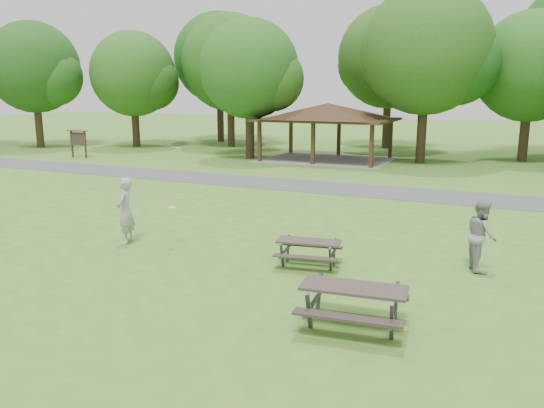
{
  "coord_description": "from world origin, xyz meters",
  "views": [
    {
      "loc": [
        7.27,
        -9.9,
        4.58
      ],
      "look_at": [
        1.0,
        4.0,
        1.3
      ],
      "focal_mm": 35.0,
      "sensor_mm": 36.0,
      "label": 1
    }
  ],
  "objects": [
    {
      "name": "frisbee_in_flight",
      "position": [
        -1.7,
        2.79,
        1.19
      ],
      "size": [
        0.33,
        0.33,
        0.02
      ],
      "color": "yellow",
      "rests_on": "ground"
    },
    {
      "name": "tree_row_f",
      "position": [
        8.09,
        28.53,
        5.84
      ],
      "size": [
        7.35,
        7.0,
        9.55
      ],
      "color": "#322116",
      "rests_on": "ground"
    },
    {
      "name": "pavilion",
      "position": [
        -4.0,
        24.0,
        3.06
      ],
      "size": [
        8.6,
        7.01,
        3.76
      ],
      "color": "#362113",
      "rests_on": "ground"
    },
    {
      "name": "tree_row_d",
      "position": [
        -8.92,
        22.53,
        5.77
      ],
      "size": [
        6.93,
        6.6,
        9.27
      ],
      "color": "black",
      "rests_on": "ground"
    },
    {
      "name": "tree_row_c",
      "position": [
        -13.9,
        29.03,
        6.54
      ],
      "size": [
        8.19,
        7.8,
        10.67
      ],
      "color": "#311F15",
      "rests_on": "ground"
    },
    {
      "name": "picnic_table_far",
      "position": [
        4.73,
        -0.4,
        0.65
      ],
      "size": [
        2.2,
        1.84,
        0.88
      ],
      "color": "#322A24",
      "rests_on": "ground"
    },
    {
      "name": "tree_row_e",
      "position": [
        2.1,
        25.03,
        6.78
      ],
      "size": [
        8.4,
        8.0,
        11.02
      ],
      "color": "black",
      "rests_on": "ground"
    },
    {
      "name": "tree_row_a",
      "position": [
        -27.91,
        22.03,
        6.15
      ],
      "size": [
        7.56,
        7.2,
        9.97
      ],
      "color": "#322316",
      "rests_on": "ground"
    },
    {
      "name": "picnic_table_middle",
      "position": [
        2.62,
        2.77,
        0.53
      ],
      "size": [
        1.85,
        1.57,
        0.72
      ],
      "color": "#322B24",
      "rests_on": "ground"
    },
    {
      "name": "tree_deep_a",
      "position": [
        -16.9,
        32.53,
        7.13
      ],
      "size": [
        8.4,
        8.0,
        11.38
      ],
      "color": "#311D15",
      "rests_on": "ground"
    },
    {
      "name": "ground",
      "position": [
        0.0,
        0.0,
        0.0
      ],
      "size": [
        160.0,
        160.0,
        0.0
      ],
      "primitive_type": "plane",
      "color": "#407220",
      "rests_on": "ground"
    },
    {
      "name": "tree_deep_b",
      "position": [
        -1.9,
        33.03,
        6.89
      ],
      "size": [
        8.4,
        8.0,
        11.13
      ],
      "color": "#2F1F14",
      "rests_on": "ground"
    },
    {
      "name": "frisbee_catcher",
      "position": [
        6.78,
        4.31,
        0.93
      ],
      "size": [
        0.97,
        1.09,
        1.87
      ],
      "primitive_type": "imported",
      "rotation": [
        0.0,
        0.0,
        1.91
      ],
      "color": "gray",
      "rests_on": "ground"
    },
    {
      "name": "frisbee_thrower",
      "position": [
        -3.21,
        2.52,
        1.01
      ],
      "size": [
        0.69,
        0.85,
        2.02
      ],
      "primitive_type": "imported",
      "rotation": [
        0.0,
        0.0,
        -1.25
      ],
      "color": "#A2A2A5",
      "rests_on": "ground"
    },
    {
      "name": "tree_row_b",
      "position": [
        -20.92,
        25.53,
        5.67
      ],
      "size": [
        7.14,
        6.8,
        9.28
      ],
      "color": "black",
      "rests_on": "ground"
    },
    {
      "name": "notice_board",
      "position": [
        -20.0,
        18.0,
        1.31
      ],
      "size": [
        1.6,
        0.3,
        1.88
      ],
      "color": "#381C14",
      "rests_on": "ground"
    },
    {
      "name": "asphalt_path",
      "position": [
        0.0,
        14.0,
        0.01
      ],
      "size": [
        120.0,
        3.2,
        0.02
      ],
      "primitive_type": "cube",
      "color": "#464648",
      "rests_on": "ground"
    }
  ]
}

